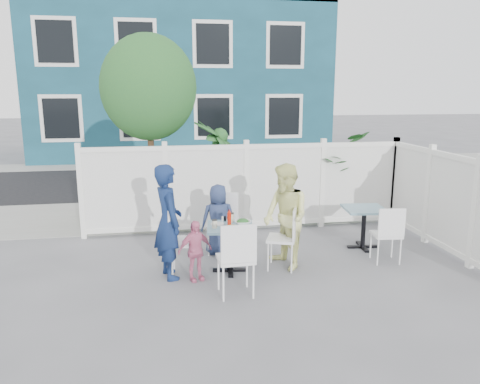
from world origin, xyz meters
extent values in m
plane|color=slate|center=(0.00, 0.00, 0.00)|extent=(80.00, 80.00, 0.00)
cube|color=gray|center=(0.00, 3.80, 0.01)|extent=(24.00, 2.60, 0.01)
cube|color=black|center=(0.00, 7.50, 0.00)|extent=(24.00, 5.00, 0.01)
cube|color=gray|center=(0.00, 10.60, 0.01)|extent=(24.00, 1.60, 0.01)
cube|color=#163F4E|center=(-0.50, 14.00, 3.00)|extent=(11.00, 6.00, 6.00)
cube|color=black|center=(-3.00, 11.02, 1.60)|extent=(1.20, 0.04, 1.40)
cube|color=black|center=(1.00, 11.02, 1.60)|extent=(1.20, 0.04, 1.40)
cube|color=black|center=(-3.00, 11.02, 4.10)|extent=(1.20, 0.04, 1.40)
cube|color=black|center=(1.00, 11.02, 4.10)|extent=(1.20, 0.04, 1.40)
cube|color=white|center=(0.10, 2.40, 0.82)|extent=(5.80, 0.04, 1.40)
cube|color=white|center=(0.10, 2.40, 1.56)|extent=(5.86, 0.08, 0.08)
cube|color=white|center=(0.10, 2.40, 0.06)|extent=(5.86, 0.08, 0.12)
cube|color=white|center=(3.00, 0.60, 0.82)|extent=(0.04, 3.60, 1.40)
cube|color=white|center=(3.00, 0.60, 1.56)|extent=(0.08, 3.66, 0.08)
cube|color=white|center=(3.00, 0.60, 0.06)|extent=(0.08, 3.66, 0.12)
cylinder|color=#382316|center=(-1.60, 3.30, 1.20)|extent=(0.12, 0.12, 2.40)
ellipsoid|color=#1F562A|center=(-1.60, 3.30, 2.60)|extent=(1.80, 1.62, 1.98)
cube|color=gold|center=(-2.00, 4.00, 0.60)|extent=(0.71, 0.55, 1.19)
imported|color=#1F562A|center=(-0.35, 3.10, 0.99)|extent=(1.28, 1.28, 1.97)
imported|color=#1F562A|center=(1.87, 3.00, 0.87)|extent=(2.07, 2.08, 1.75)
cube|color=slate|center=(-0.49, 0.45, 0.66)|extent=(0.72, 0.72, 0.04)
cylinder|color=black|center=(-0.49, 0.45, 0.33)|extent=(0.07, 0.07, 0.63)
cube|color=black|center=(-0.49, 0.45, 0.02)|extent=(0.51, 0.14, 0.04)
cube|color=black|center=(-0.49, 0.45, 0.02)|extent=(0.14, 0.51, 0.04)
cube|color=slate|center=(1.82, 1.09, 0.66)|extent=(0.71, 0.71, 0.04)
cylinder|color=black|center=(1.82, 1.09, 0.33)|extent=(0.07, 0.07, 0.62)
cube|color=black|center=(1.82, 1.09, 0.02)|extent=(0.51, 0.13, 0.04)
cube|color=black|center=(1.82, 1.09, 0.02)|extent=(0.13, 0.51, 0.04)
cube|color=white|center=(-1.12, 0.47, 0.48)|extent=(0.46, 0.48, 0.04)
cube|color=white|center=(-1.32, 0.49, 0.74)|extent=(0.07, 0.45, 0.48)
cylinder|color=white|center=(-0.93, 0.65, 0.24)|extent=(0.03, 0.03, 0.48)
cylinder|color=white|center=(-0.96, 0.27, 0.24)|extent=(0.03, 0.03, 0.48)
cylinder|color=white|center=(-1.29, 0.68, 0.24)|extent=(0.03, 0.03, 0.48)
cylinder|color=white|center=(-1.32, 0.30, 0.24)|extent=(0.03, 0.03, 0.48)
cube|color=white|center=(0.26, 0.46, 0.45)|extent=(0.52, 0.53, 0.04)
cube|color=white|center=(0.44, 0.39, 0.70)|extent=(0.18, 0.40, 0.45)
cylinder|color=white|center=(0.04, 0.35, 0.22)|extent=(0.02, 0.02, 0.45)
cylinder|color=white|center=(0.17, 0.69, 0.22)|extent=(0.02, 0.02, 0.45)
cylinder|color=white|center=(0.36, 0.23, 0.22)|extent=(0.02, 0.02, 0.45)
cylinder|color=white|center=(0.48, 0.57, 0.22)|extent=(0.02, 0.02, 0.45)
cube|color=white|center=(-0.50, 1.24, 0.46)|extent=(0.55, 0.54, 0.04)
cube|color=white|center=(-0.43, 1.43, 0.72)|extent=(0.42, 0.18, 0.46)
cylinder|color=white|center=(-0.38, 1.01, 0.23)|extent=(0.02, 0.02, 0.46)
cylinder|color=white|center=(-0.73, 1.14, 0.23)|extent=(0.02, 0.02, 0.46)
cylinder|color=white|center=(-0.26, 1.34, 0.23)|extent=(0.02, 0.02, 0.46)
cylinder|color=white|center=(-0.61, 1.47, 0.23)|extent=(0.02, 0.02, 0.46)
cube|color=white|center=(-0.54, -0.32, 0.47)|extent=(0.46, 0.44, 0.04)
cube|color=white|center=(-0.53, -0.52, 0.74)|extent=(0.44, 0.05, 0.47)
cylinder|color=white|center=(-0.74, -0.15, 0.24)|extent=(0.03, 0.03, 0.47)
cylinder|color=white|center=(-0.36, -0.13, 0.24)|extent=(0.03, 0.03, 0.47)
cylinder|color=white|center=(-0.72, -0.51, 0.24)|extent=(0.03, 0.03, 0.47)
cylinder|color=white|center=(-0.34, -0.49, 0.24)|extent=(0.03, 0.03, 0.47)
cube|color=white|center=(1.89, 0.45, 0.43)|extent=(0.44, 0.42, 0.04)
cube|color=white|center=(1.87, 0.27, 0.66)|extent=(0.40, 0.07, 0.43)
cylinder|color=white|center=(1.74, 0.63, 0.21)|extent=(0.02, 0.02, 0.43)
cylinder|color=white|center=(2.07, 0.59, 0.21)|extent=(0.02, 0.02, 0.43)
cylinder|color=white|center=(1.70, 0.31, 0.21)|extent=(0.02, 0.02, 0.43)
cylinder|color=white|center=(2.04, 0.27, 0.21)|extent=(0.02, 0.02, 0.43)
imported|color=navy|center=(-1.35, 0.41, 0.80)|extent=(0.52, 0.66, 1.59)
imported|color=#E6EC44|center=(0.32, 0.48, 0.77)|extent=(0.77, 0.88, 1.53)
imported|color=navy|center=(-0.56, 1.23, 0.56)|extent=(0.56, 0.38, 1.12)
imported|color=pink|center=(-1.01, 0.22, 0.42)|extent=(0.54, 0.36, 0.85)
cylinder|color=white|center=(-0.49, 0.31, 0.69)|extent=(0.24, 0.24, 0.01)
cylinder|color=white|center=(-0.66, 0.55, 0.69)|extent=(0.20, 0.20, 0.01)
imported|color=white|center=(-0.30, 0.49, 0.71)|extent=(0.23, 0.23, 0.06)
cylinder|color=beige|center=(-0.72, 0.39, 0.73)|extent=(0.07, 0.07, 0.11)
cylinder|color=beige|center=(-0.45, 0.65, 0.74)|extent=(0.08, 0.08, 0.12)
cylinder|color=#B51707|center=(-0.50, 0.50, 0.77)|extent=(0.06, 0.06, 0.18)
cylinder|color=white|center=(-0.56, 0.71, 0.72)|extent=(0.03, 0.03, 0.07)
cylinder|color=black|center=(-0.53, 0.71, 0.72)|extent=(0.03, 0.03, 0.07)
camera|label=1|loc=(-1.43, -5.82, 2.56)|focal=35.00mm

